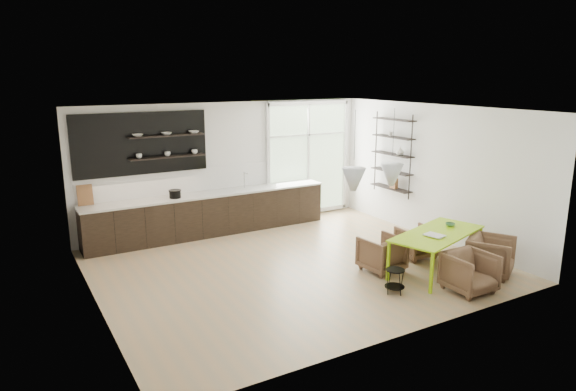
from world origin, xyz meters
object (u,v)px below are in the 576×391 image
object	(u,v)px
wire_stool	(395,278)
armchair_front_left	(470,272)
armchair_front_right	(491,256)
armchair_back_left	(382,254)
armchair_back_right	(416,242)
dining_table	(437,235)

from	to	relation	value
wire_stool	armchair_front_left	bearing A→B (deg)	-26.78
armchair_front_right	wire_stool	xyz separation A→B (m)	(-2.02, 0.24, -0.09)
armchair_back_left	armchair_front_right	distance (m)	1.92
armchair_back_right	wire_stool	world-z (taller)	armchair_back_right
armchair_back_left	wire_stool	distance (m)	1.01
dining_table	wire_stool	world-z (taller)	dining_table
armchair_back_left	armchair_front_left	bearing A→B (deg)	109.45
dining_table	armchair_front_right	bearing A→B (deg)	-56.75
dining_table	wire_stool	xyz separation A→B (m)	(-1.29, -0.36, -0.42)
dining_table	armchair_back_left	bearing A→B (deg)	129.74
armchair_back_right	wire_stool	distance (m)	1.89
armchair_back_left	armchair_back_right	bearing A→B (deg)	-172.80
armchair_back_left	wire_stool	xyz separation A→B (m)	(-0.47, -0.89, -0.06)
armchair_back_right	wire_stool	xyz separation A→B (m)	(-1.53, -1.11, -0.04)
armchair_front_left	armchair_front_right	world-z (taller)	armchair_front_right
armchair_back_right	armchair_front_left	distance (m)	1.72
armchair_front_left	wire_stool	world-z (taller)	armchair_front_left
armchair_front_right	wire_stool	world-z (taller)	armchair_front_right
armchair_back_left	armchair_back_right	world-z (taller)	armchair_back_left
dining_table	armchair_front_right	world-z (taller)	dining_table
dining_table	armchair_front_left	xyz separation A→B (m)	(-0.18, -0.92, -0.35)
armchair_front_left	armchair_back_left	bearing A→B (deg)	114.76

